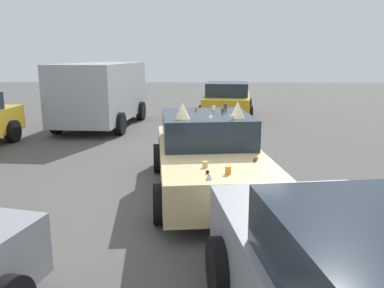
# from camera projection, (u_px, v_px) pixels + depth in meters

# --- Properties ---
(ground_plane) EXTENTS (60.00, 60.00, 0.00)m
(ground_plane) POSITION_uv_depth(u_px,v_px,m) (208.00, 191.00, 7.35)
(ground_plane) COLOR #514F4C
(art_car_decorated) EXTENTS (4.52, 2.37, 1.69)m
(art_car_decorated) POSITION_uv_depth(u_px,v_px,m) (208.00, 154.00, 7.28)
(art_car_decorated) COLOR #D8BC7F
(art_car_decorated) RESTS_ON ground
(parked_van_far_left) EXTENTS (5.09, 2.62, 2.21)m
(parked_van_far_left) POSITION_uv_depth(u_px,v_px,m) (102.00, 91.00, 13.81)
(parked_van_far_left) COLOR #9EA3A8
(parked_van_far_left) RESTS_ON ground
(parked_sedan_row_back_center) EXTENTS (4.24, 2.33, 1.43)m
(parked_sedan_row_back_center) POSITION_uv_depth(u_px,v_px,m) (227.00, 100.00, 15.80)
(parked_sedan_row_back_center) COLOR gold
(parked_sedan_row_back_center) RESTS_ON ground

